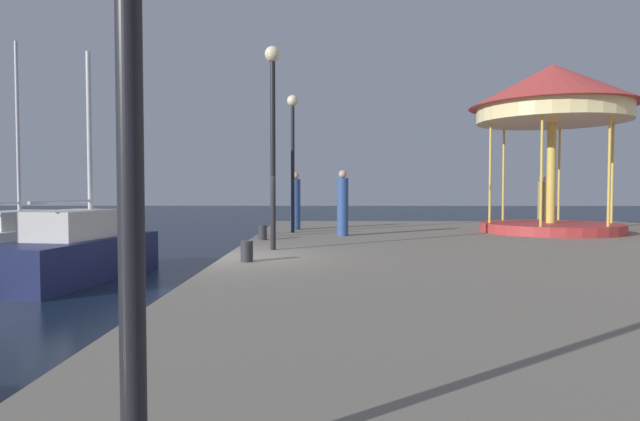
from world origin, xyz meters
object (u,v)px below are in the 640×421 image
Objects in this scene: lamp_post_mid_promenade at (273,113)px; person_mid_promenade at (542,202)px; sailboat_white at (10,236)px; person_near_carousel at (296,203)px; bollard_south at (263,233)px; sailboat_navy at (75,252)px; bollard_center at (247,251)px; carousel at (552,108)px; person_by_the_water at (343,205)px; lamp_post_far_end at (293,139)px.

lamp_post_mid_promenade is 13.03m from person_mid_promenade.
sailboat_white is at bearing -173.46° from person_mid_promenade.
person_mid_promenade is at bearing 13.78° from person_near_carousel.
lamp_post_mid_promenade reaches higher than bollard_south.
sailboat_navy is at bearing -49.13° from sailboat_white.
sailboat_white reaches higher than person_mid_promenade.
person_mid_promenade is 0.97× the size of person_near_carousel.
person_mid_promenade is (9.87, 10.61, 0.71)m from bollard_center.
sailboat_white is 18.57× the size of bollard_south.
carousel is 7.57m from person_by_the_water.
person_near_carousel is at bearing 79.64° from bollard_south.
lamp_post_far_end is (9.99, -1.34, 3.24)m from sailboat_white.
lamp_post_mid_promenade is (-8.48, -5.17, -0.87)m from carousel.
sailboat_navy is at bearing -151.01° from person_mid_promenade.
carousel is 8.94m from person_near_carousel.
carousel is at bearing 11.54° from person_by_the_water.
sailboat_navy is 1.28× the size of lamp_post_far_end.
sailboat_white is 12.19m from lamp_post_mid_promenade.
person_mid_promenade is at bearing 31.35° from person_by_the_water.
carousel reaches higher than sailboat_navy.
bollard_center is at bearing -87.17° from bollard_south.
bollard_center is at bearing -93.70° from lamp_post_far_end.
sailboat_white is at bearing 157.35° from bollard_south.
sailboat_navy is 14.12× the size of bollard_south.
sailboat_white reaches higher than carousel.
sailboat_white is at bearing 172.35° from lamp_post_far_end.
person_by_the_water is (2.03, 5.84, 0.73)m from bollard_center.
lamp_post_far_end is 2.87m from person_by_the_water.
bollard_center is 14.51m from person_mid_promenade.
bollard_south is (-0.53, 2.46, -2.94)m from lamp_post_mid_promenade.
carousel is 1.23× the size of lamp_post_far_end.
sailboat_white is 1.32× the size of sailboat_navy.
lamp_post_far_end is 11.01× the size of bollard_center.
lamp_post_mid_promenade is 5.00m from lamp_post_far_end.
carousel is at bearing 16.76° from bollard_south.
sailboat_white reaches higher than bollard_south.
lamp_post_far_end is 2.23× the size of person_near_carousel.
sailboat_navy reaches higher than bollard_center.
sailboat_navy is 2.88× the size of person_by_the_water.
sailboat_white is 12.71m from bollard_center.
sailboat_navy is (4.99, -5.76, 0.10)m from sailboat_white.
lamp_post_far_end is 2.24× the size of person_by_the_water.
sailboat_navy is 1.05× the size of carousel.
person_mid_promenade is at bearing 6.54° from sailboat_white.
bollard_south is at bearing 102.24° from lamp_post_mid_promenade.
lamp_post_mid_promenade is 2.41× the size of person_mid_promenade.
lamp_post_far_end is 2.28× the size of person_mid_promenade.
person_by_the_water is (1.72, 3.79, -2.22)m from lamp_post_mid_promenade.
lamp_post_far_end is at bearing -178.82° from carousel.
person_mid_promenade is 0.98× the size of person_by_the_water.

